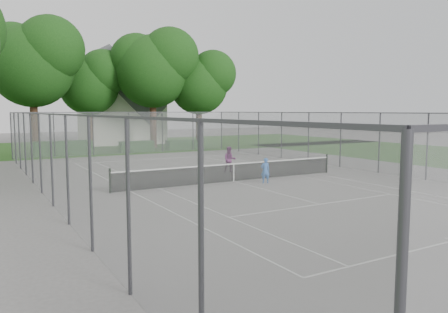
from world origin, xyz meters
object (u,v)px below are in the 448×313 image
girl_player (265,170)px  woman_player (230,160)px  house (121,106)px  tennis_net (234,172)px

girl_player → woman_player: bearing=-77.3°
girl_player → woman_player: size_ratio=0.83×
house → woman_player: bearing=-93.3°
tennis_net → woman_player: size_ratio=8.41×
house → girl_player: bearing=-93.5°
house → woman_player: house is taller
house → girl_player: (-1.83, -29.92, -3.52)m
tennis_net → girl_player: girl_player is taller
house → girl_player: house is taller
house → girl_player: 30.18m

